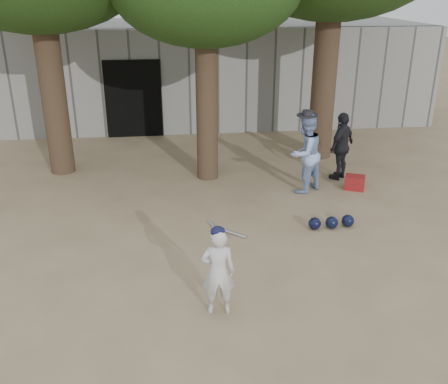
{
  "coord_description": "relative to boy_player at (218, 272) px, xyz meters",
  "views": [
    {
      "loc": [
        -0.3,
        -6.59,
        4.15
      ],
      "look_at": [
        0.6,
        1.0,
        0.95
      ],
      "focal_mm": 40.0,
      "sensor_mm": 36.0,
      "label": 1
    }
  ],
  "objects": [
    {
      "name": "boy_player",
      "position": [
        0.0,
        0.0,
        0.0
      ],
      "size": [
        0.47,
        0.32,
        1.26
      ],
      "primitive_type": "imported",
      "rotation": [
        0.0,
        0.0,
        3.09
      ],
      "color": "silver",
      "rests_on": "ground"
    },
    {
      "name": "back_building",
      "position": [
        -0.29,
        11.29,
        0.87
      ],
      "size": [
        16.0,
        5.24,
        3.0
      ],
      "color": "gray",
      "rests_on": "ground"
    },
    {
      "name": "spectator_blue",
      "position": [
        2.28,
        4.08,
        0.22
      ],
      "size": [
        1.04,
        1.0,
        1.7
      ],
      "primitive_type": "imported",
      "rotation": [
        0.0,
        0.0,
        3.76
      ],
      "color": "#8DA7DA",
      "rests_on": "ground"
    },
    {
      "name": "spectator_dark",
      "position": [
        3.31,
        4.73,
        0.14
      ],
      "size": [
        0.92,
        0.88,
        1.54
      ],
      "primitive_type": "imported",
      "rotation": [
        0.0,
        0.0,
        3.88
      ],
      "color": "black",
      "rests_on": "ground"
    },
    {
      "name": "bat_pile",
      "position": [
        0.36,
        2.34,
        -0.6
      ],
      "size": [
        0.64,
        0.72,
        0.06
      ],
      "color": "#BABAC2",
      "rests_on": "ground"
    },
    {
      "name": "ground",
      "position": [
        -0.29,
        0.95,
        -0.63
      ],
      "size": [
        70.0,
        70.0,
        0.0
      ],
      "primitive_type": "plane",
      "color": "#937C5E",
      "rests_on": "ground"
    },
    {
      "name": "red_bag",
      "position": [
        3.43,
        4.05,
        -0.48
      ],
      "size": [
        0.51,
        0.46,
        0.3
      ],
      "primitive_type": "cube",
      "rotation": [
        0.0,
        0.0,
        -0.42
      ],
      "color": "maroon",
      "rests_on": "ground"
    },
    {
      "name": "helmet_row",
      "position": [
        2.33,
        2.27,
        -0.51
      ],
      "size": [
        0.87,
        0.27,
        0.23
      ],
      "color": "black",
      "rests_on": "ground"
    }
  ]
}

